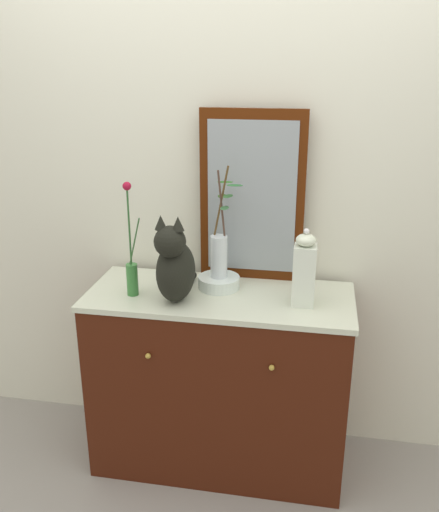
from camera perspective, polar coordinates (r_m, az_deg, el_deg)
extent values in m
plane|color=gray|center=(2.92, 0.00, -20.00)|extent=(6.00, 6.00, 0.00)
cube|color=silver|center=(2.61, 1.26, 7.29)|extent=(4.40, 0.08, 2.60)
cube|color=#41170A|center=(2.66, 0.00, -12.92)|extent=(1.15, 0.48, 0.86)
cube|color=beige|center=(2.45, 0.00, -4.23)|extent=(1.18, 0.49, 0.02)
sphere|color=#B79338|center=(2.37, -7.39, -10.20)|extent=(0.02, 0.02, 0.02)
sphere|color=#B79338|center=(2.28, 5.40, -11.41)|extent=(0.02, 0.02, 0.02)
cube|color=#481B05|center=(2.51, 3.37, 6.09)|extent=(0.48, 0.03, 0.78)
cube|color=gray|center=(2.50, 3.33, 6.01)|extent=(0.40, 0.01, 0.69)
ellipsoid|color=black|center=(2.35, -4.53, -1.61)|extent=(0.17, 0.24, 0.26)
sphere|color=black|center=(2.24, -5.15, 1.48)|extent=(0.13, 0.13, 0.13)
cone|color=black|center=(2.20, -4.31, 3.36)|extent=(0.05, 0.05, 0.06)
cone|color=black|center=(2.23, -6.09, 3.48)|extent=(0.05, 0.05, 0.06)
cylinder|color=black|center=(2.55, -3.15, -2.52)|extent=(0.04, 0.14, 0.03)
cylinder|color=#357735|center=(2.44, -8.99, -2.41)|extent=(0.05, 0.05, 0.14)
cylinder|color=#2E5C2C|center=(2.37, -9.30, 2.85)|extent=(0.01, 0.01, 0.33)
sphere|color=maroon|center=(2.32, -9.55, 7.13)|extent=(0.04, 0.04, 0.04)
cylinder|color=#305E2D|center=(2.38, -8.77, 1.51)|extent=(0.06, 0.01, 0.21)
cylinder|color=white|center=(2.50, -0.06, -2.72)|extent=(0.19, 0.19, 0.05)
cylinder|color=silver|center=(2.46, -0.06, -0.07)|extent=(0.08, 0.08, 0.19)
cylinder|color=#4E372C|center=(2.38, 0.23, 4.55)|extent=(0.04, 0.06, 0.37)
ellipsoid|color=#2E5631|center=(2.34, 0.53, 4.98)|extent=(0.04, 0.07, 0.01)
ellipsoid|color=#2E5B2B|center=(2.35, 0.89, 6.20)|extent=(0.05, 0.08, 0.01)
ellipsoid|color=#265D2E|center=(2.34, 1.59, 7.31)|extent=(0.07, 0.04, 0.01)
cylinder|color=#523C1E|center=(2.41, 0.01, 4.85)|extent=(0.08, 0.01, 0.38)
ellipsoid|color=#345722|center=(2.45, 0.24, 6.23)|extent=(0.04, 0.07, 0.01)
ellipsoid|color=#2C6323|center=(2.43, 0.55, 7.65)|extent=(0.07, 0.04, 0.01)
cube|color=silver|center=(2.33, 8.72, -2.00)|extent=(0.09, 0.09, 0.26)
ellipsoid|color=silver|center=(2.27, 8.92, 1.64)|extent=(0.08, 0.08, 0.05)
sphere|color=white|center=(2.26, 8.97, 2.54)|extent=(0.02, 0.02, 0.02)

